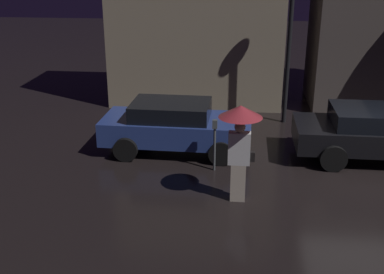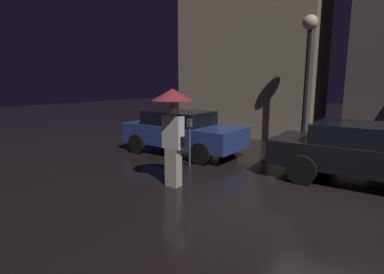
{
  "view_description": "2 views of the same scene",
  "coord_description": "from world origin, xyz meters",
  "px_view_note": "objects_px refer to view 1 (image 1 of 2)",
  "views": [
    {
      "loc": [
        -3.09,
        -11.0,
        5.11
      ],
      "look_at": [
        -4.2,
        -0.16,
        0.97
      ],
      "focal_mm": 45.0,
      "sensor_mm": 36.0,
      "label": 1
    },
    {
      "loc": [
        0.97,
        -6.56,
        2.32
      ],
      "look_at": [
        -3.4,
        -0.17,
        0.91
      ],
      "focal_mm": 28.0,
      "sensor_mm": 36.0,
      "label": 2
    }
  ],
  "objects_px": {
    "street_lamp_near": "(291,17)",
    "parked_car_black": "(384,132)",
    "pedestrian_with_umbrella": "(240,132)",
    "parking_meter": "(215,140)",
    "parked_car_blue": "(176,125)"
  },
  "relations": [
    {
      "from": "street_lamp_near",
      "to": "parked_car_black",
      "type": "bearing_deg",
      "value": -49.95
    },
    {
      "from": "pedestrian_with_umbrella",
      "to": "street_lamp_near",
      "type": "height_order",
      "value": "street_lamp_near"
    },
    {
      "from": "parking_meter",
      "to": "street_lamp_near",
      "type": "height_order",
      "value": "street_lamp_near"
    },
    {
      "from": "parked_car_black",
      "to": "street_lamp_near",
      "type": "xyz_separation_m",
      "value": [
        -2.34,
        2.79,
        2.61
      ]
    },
    {
      "from": "parked_car_black",
      "to": "parking_meter",
      "type": "distance_m",
      "value": 4.54
    },
    {
      "from": "parked_car_blue",
      "to": "pedestrian_with_umbrella",
      "type": "height_order",
      "value": "pedestrian_with_umbrella"
    },
    {
      "from": "street_lamp_near",
      "to": "parked_car_blue",
      "type": "bearing_deg",
      "value": -138.8
    },
    {
      "from": "parked_car_blue",
      "to": "parked_car_black",
      "type": "distance_m",
      "value": 5.51
    },
    {
      "from": "pedestrian_with_umbrella",
      "to": "parking_meter",
      "type": "xyz_separation_m",
      "value": [
        -0.61,
        1.52,
        -0.78
      ]
    },
    {
      "from": "pedestrian_with_umbrella",
      "to": "parking_meter",
      "type": "relative_size",
      "value": 1.63
    },
    {
      "from": "parked_car_blue",
      "to": "street_lamp_near",
      "type": "relative_size",
      "value": 0.91
    },
    {
      "from": "parked_car_black",
      "to": "street_lamp_near",
      "type": "distance_m",
      "value": 4.48
    },
    {
      "from": "parking_meter",
      "to": "parked_car_black",
      "type": "bearing_deg",
      "value": 15.18
    },
    {
      "from": "parked_car_blue",
      "to": "parking_meter",
      "type": "xyz_separation_m",
      "value": [
        1.14,
        -1.2,
        0.08
      ]
    },
    {
      "from": "parking_meter",
      "to": "street_lamp_near",
      "type": "bearing_deg",
      "value": 62.88
    }
  ]
}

